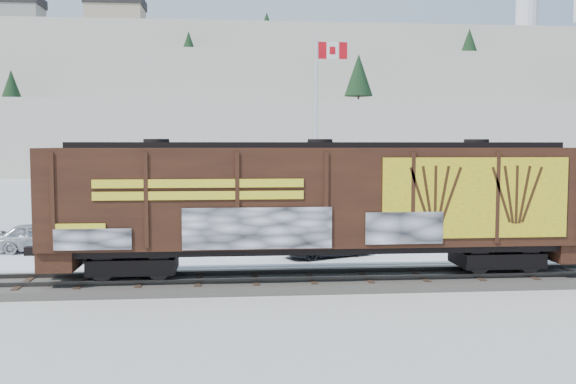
{
  "coord_description": "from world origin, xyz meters",
  "views": [
    {
      "loc": [
        -0.91,
        -22.8,
        5.08
      ],
      "look_at": [
        1.47,
        3.0,
        3.15
      ],
      "focal_mm": 40.0,
      "sensor_mm": 36.0,
      "label": 1
    }
  ],
  "objects": [
    {
      "name": "rail_track",
      "position": [
        0.0,
        0.0,
        0.15
      ],
      "size": [
        50.0,
        3.4,
        0.43
      ],
      "color": "#59544C",
      "rests_on": "ground"
    },
    {
      "name": "car_dark",
      "position": [
        3.45,
        5.56,
        0.65
      ],
      "size": [
        4.63,
        3.29,
        1.24
      ],
      "primitive_type": "imported",
      "rotation": [
        0.0,
        0.0,
        1.97
      ],
      "color": "black",
      "rests_on": "parking_strip"
    },
    {
      "name": "ground",
      "position": [
        0.0,
        0.0,
        0.0
      ],
      "size": [
        500.0,
        500.0,
        0.0
      ],
      "primitive_type": "plane",
      "color": "white",
      "rests_on": "ground"
    },
    {
      "name": "hopper_railcar",
      "position": [
        2.35,
        -0.01,
        3.06
      ],
      "size": [
        19.28,
        3.06,
        4.73
      ],
      "color": "black",
      "rests_on": "rail_track"
    },
    {
      "name": "parking_strip",
      "position": [
        0.0,
        7.5,
        0.01
      ],
      "size": [
        40.0,
        8.0,
        0.03
      ],
      "primitive_type": "cube",
      "color": "white",
      "rests_on": "ground"
    },
    {
      "name": "car_silver",
      "position": [
        -9.78,
        7.97,
        0.73
      ],
      "size": [
        4.11,
        1.66,
        1.4
      ],
      "primitive_type": "imported",
      "rotation": [
        0.0,
        0.0,
        1.57
      ],
      "color": "#B6B9BE",
      "rests_on": "parking_strip"
    },
    {
      "name": "hillside",
      "position": [
        -0.05,
        139.79,
        14.37
      ],
      "size": [
        360.0,
        110.0,
        93.0
      ],
      "color": "white",
      "rests_on": "ground"
    },
    {
      "name": "car_white",
      "position": [
        -1.25,
        7.49,
        0.73
      ],
      "size": [
        4.47,
        2.45,
        1.4
      ],
      "primitive_type": "imported",
      "rotation": [
        0.0,
        0.0,
        1.33
      ],
      "color": "white",
      "rests_on": "parking_strip"
    },
    {
      "name": "flagpole",
      "position": [
        4.43,
        15.43,
        4.19
      ],
      "size": [
        2.3,
        0.9,
        11.35
      ],
      "color": "silver",
      "rests_on": "ground"
    }
  ]
}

